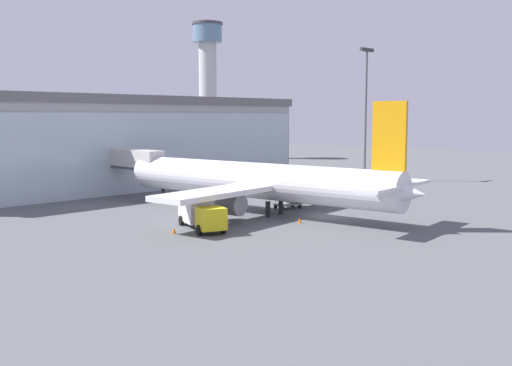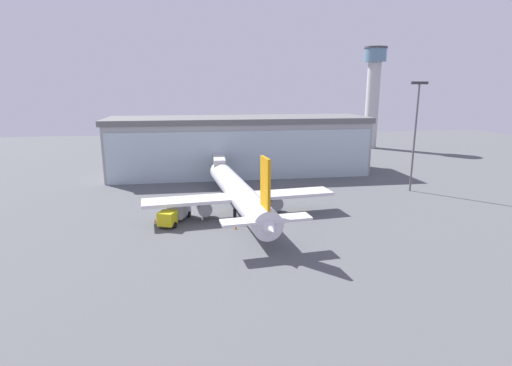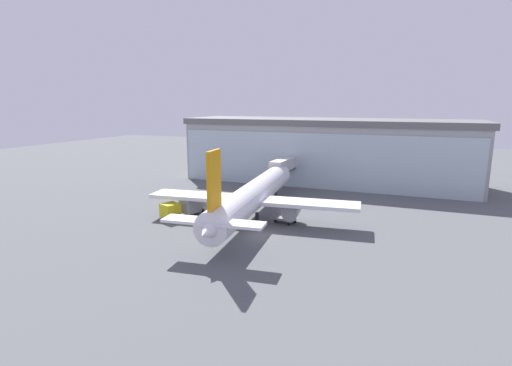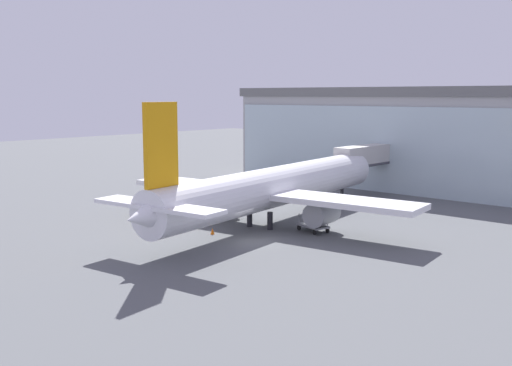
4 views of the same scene
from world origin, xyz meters
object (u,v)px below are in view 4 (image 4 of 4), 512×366
catering_truck (186,200)px  safety_cone_wingtip (167,207)px  baggage_cart (313,226)px  airplane (272,188)px  safety_cone_nose (212,231)px  jet_bridge (370,156)px

catering_truck → safety_cone_wingtip: size_ratio=13.83×
baggage_cart → airplane: bearing=-163.7°
baggage_cart → safety_cone_nose: (-5.81, -6.75, -0.23)m
catering_truck → safety_cone_nose: catering_truck is taller
jet_bridge → catering_truck: bearing=162.4°
airplane → baggage_cart: (4.69, 0.13, -2.92)m
catering_truck → baggage_cart: size_ratio=2.44×
jet_bridge → safety_cone_nose: (1.08, -27.23, -4.37)m
catering_truck → baggage_cart: 14.56m
catering_truck → baggage_cart: (14.35, 2.25, -0.97)m
catering_truck → safety_cone_nose: size_ratio=13.83×
airplane → jet_bridge: bearing=-1.2°
baggage_cart → safety_cone_wingtip: bearing=-157.8°
safety_cone_wingtip → jet_bridge: bearing=65.2°
jet_bridge → safety_cone_wingtip: size_ratio=21.54×
airplane → safety_cone_nose: bearing=163.1°
airplane → safety_cone_nose: 7.41m
airplane → safety_cone_wingtip: 13.27m
jet_bridge → airplane: bearing=-173.4°
airplane → safety_cone_wingtip: bearing=92.3°
safety_cone_wingtip → catering_truck: bearing=0.6°
jet_bridge → baggage_cart: 22.01m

